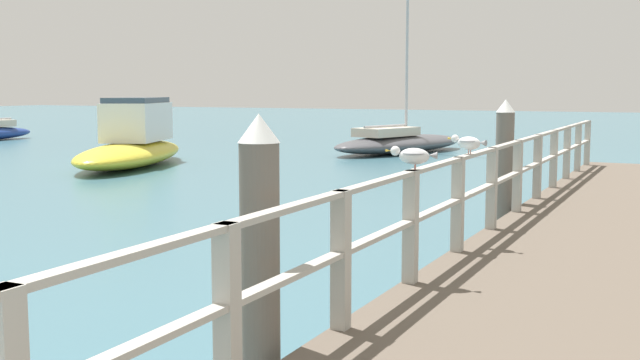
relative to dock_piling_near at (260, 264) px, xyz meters
name	(u,v)px	position (x,y,z in m)	size (l,w,h in m)	color
pier_deck	(614,259)	(1.87, 5.18, -0.81)	(3.15, 20.19, 0.50)	brown
pier_railing	(492,179)	(0.38, 5.18, 0.08)	(0.12, 18.71, 1.04)	#B2ADA3
dock_piling_near	(260,264)	(0.00, 0.00, 0.00)	(0.29, 0.29, 2.11)	#6B6056
dock_piling_far	(504,167)	(0.00, 7.56, 0.00)	(0.29, 0.29, 2.11)	#6B6056
seagull_foreground	(413,155)	(0.37, 2.15, 0.61)	(0.48, 0.21, 0.21)	white
seagull_background	(468,142)	(0.37, 4.04, 0.61)	(0.47, 0.22, 0.21)	white
boat_1	(399,142)	(-6.88, 21.62, -0.68)	(4.06, 6.94, 8.41)	#4C4C51
boat_2	(132,143)	(-12.38, 13.78, -0.40)	(4.33, 7.01, 2.01)	gold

